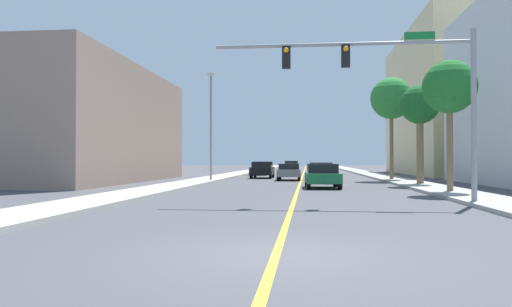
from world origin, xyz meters
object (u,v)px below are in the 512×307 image
at_px(palm_mid, 420,107).
at_px(car_white, 260,168).
at_px(palm_near, 450,88).
at_px(street_lamp, 211,121).
at_px(palm_far, 391,99).
at_px(traffic_signal_mast, 392,76).
at_px(car_silver, 321,172).
at_px(car_yellow, 291,167).
at_px(car_green, 322,176).
at_px(car_black, 262,169).
at_px(car_gray, 289,172).

distance_m(palm_mid, car_white, 24.27).
bearing_deg(palm_near, street_lamp, 140.82).
height_order(palm_mid, palm_far, palm_far).
distance_m(traffic_signal_mast, car_silver, 17.31).
distance_m(palm_near, car_yellow, 36.00).
height_order(street_lamp, car_white, street_lamp).
xyz_separation_m(palm_far, car_white, (-11.73, 13.09, -5.73)).
relative_size(car_green, car_silver, 0.86).
relative_size(car_white, car_black, 0.94).
bearing_deg(traffic_signal_mast, car_green, 102.71).
xyz_separation_m(palm_near, car_gray, (-8.28, 14.90, -4.38)).
height_order(palm_near, palm_mid, palm_near).
bearing_deg(car_green, palm_mid, 25.15).
xyz_separation_m(car_gray, car_black, (-2.57, 4.42, 0.08)).
bearing_deg(car_gray, palm_near, -61.44).
height_order(street_lamp, car_yellow, street_lamp).
bearing_deg(palm_near, palm_mid, 87.86).
height_order(palm_far, car_green, palm_far).
bearing_deg(car_white, palm_far, 132.99).
distance_m(car_yellow, car_black, 15.46).
bearing_deg(car_gray, car_yellow, 91.00).
relative_size(palm_near, car_white, 1.55).
xyz_separation_m(palm_far, car_gray, (-8.05, 0.05, -5.75)).
bearing_deg(palm_far, street_lamp, -165.90).
xyz_separation_m(traffic_signal_mast, palm_mid, (3.97, 13.17, 0.26)).
bearing_deg(street_lamp, palm_far, 14.10).
distance_m(traffic_signal_mast, palm_far, 20.96).
relative_size(car_yellow, car_white, 1.13).
height_order(traffic_signal_mast, palm_far, palm_far).
height_order(street_lamp, palm_near, street_lamp).
height_order(palm_near, car_yellow, palm_near).
bearing_deg(palm_mid, traffic_signal_mast, -106.77).
distance_m(traffic_signal_mast, car_green, 10.97).
height_order(car_white, car_silver, car_silver).
bearing_deg(traffic_signal_mast, palm_far, 80.45).
height_order(traffic_signal_mast, car_silver, traffic_signal_mast).
bearing_deg(car_white, traffic_signal_mast, 104.92).
bearing_deg(palm_mid, car_gray, 138.88).
bearing_deg(palm_near, car_silver, 118.19).
xyz_separation_m(car_yellow, car_black, (-2.05, -15.32, 0.00)).
height_order(car_gray, car_green, car_green).
xyz_separation_m(palm_far, car_yellow, (-8.57, 19.78, -5.67)).
height_order(car_gray, car_white, car_white).
bearing_deg(palm_near, traffic_signal_mast, -122.73).
height_order(street_lamp, car_silver, street_lamp).
xyz_separation_m(street_lamp, palm_mid, (14.26, -3.97, 0.42)).
height_order(car_green, car_black, car_black).
distance_m(palm_far, car_white, 18.49).
bearing_deg(traffic_signal_mast, car_silver, 97.43).
relative_size(street_lamp, palm_mid, 1.28).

